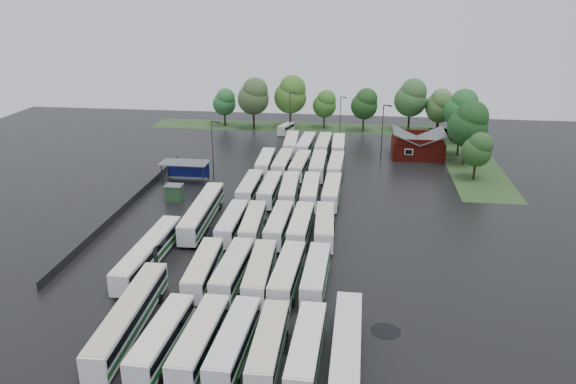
# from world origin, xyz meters

# --- Properties ---
(ground) EXTENTS (160.00, 160.00, 0.00)m
(ground) POSITION_xyz_m (0.00, 0.00, 0.00)
(ground) COLOR black
(ground) RESTS_ON ground
(brick_building) EXTENTS (10.07, 8.60, 5.39)m
(brick_building) POSITION_xyz_m (24.00, 42.77, 1.87)
(brick_building) COLOR #65120B
(brick_building) RESTS_ON ground
(wash_shed) EXTENTS (8.20, 4.20, 3.58)m
(wash_shed) POSITION_xyz_m (-17.20, 22.02, 2.99)
(wash_shed) COLOR #2D2D30
(wash_shed) RESTS_ON ground
(utility_hut) EXTENTS (2.70, 2.20, 2.62)m
(utility_hut) POSITION_xyz_m (-16.20, 12.60, 1.32)
(utility_hut) COLOR #234626
(utility_hut) RESTS_ON ground
(grass_strip_north) EXTENTS (80.00, 10.00, 0.01)m
(grass_strip_north) POSITION_xyz_m (2.00, 64.80, 0.01)
(grass_strip_north) COLOR #28451D
(grass_strip_north) RESTS_ON ground
(grass_strip_east) EXTENTS (10.00, 50.00, 0.01)m
(grass_strip_east) POSITION_xyz_m (34.00, 42.80, 0.01)
(grass_strip_east) COLOR #28451D
(grass_strip_east) RESTS_ON ground
(west_fence) EXTENTS (0.10, 50.00, 1.20)m
(west_fence) POSITION_xyz_m (-22.20, 8.00, 0.60)
(west_fence) COLOR #2D2D30
(west_fence) RESTS_ON ground
(bus_r0c0) EXTENTS (2.88, 11.62, 3.21)m
(bus_r0c0) POSITION_xyz_m (-4.59, -26.11, 1.77)
(bus_r0c0) COLOR silver
(bus_r0c0) RESTS_ON ground
(bus_r0c1) EXTENTS (2.85, 11.84, 3.28)m
(bus_r0c1) POSITION_xyz_m (-1.06, -25.95, 1.80)
(bus_r0c1) COLOR silver
(bus_r0c1) RESTS_ON ground
(bus_r0c2) EXTENTS (2.90, 11.74, 3.25)m
(bus_r0c2) POSITION_xyz_m (2.02, -25.86, 1.78)
(bus_r0c2) COLOR silver
(bus_r0c2) RESTS_ON ground
(bus_r0c3) EXTENTS (2.55, 11.40, 3.17)m
(bus_r0c3) POSITION_xyz_m (5.19, -25.90, 1.74)
(bus_r0c3) COLOR silver
(bus_r0c3) RESTS_ON ground
(bus_r0c4) EXTENTS (2.76, 11.77, 3.26)m
(bus_r0c4) POSITION_xyz_m (8.59, -26.09, 1.79)
(bus_r0c4) COLOR silver
(bus_r0c4) RESTS_ON ground
(bus_r1c0) EXTENTS (2.93, 11.52, 3.18)m
(bus_r1c0) POSITION_xyz_m (-4.48, -12.52, 1.75)
(bus_r1c0) COLOR silver
(bus_r1c0) RESTS_ON ground
(bus_r1c1) EXTENTS (2.77, 11.68, 3.23)m
(bus_r1c1) POSITION_xyz_m (-1.13, -12.34, 1.78)
(bus_r1c1) COLOR silver
(bus_r1c1) RESTS_ON ground
(bus_r1c2) EXTENTS (2.95, 11.84, 3.27)m
(bus_r1c2) POSITION_xyz_m (2.04, -12.62, 1.80)
(bus_r1c2) COLOR silver
(bus_r1c2) RESTS_ON ground
(bus_r1c3) EXTENTS (2.89, 11.72, 3.24)m
(bus_r1c3) POSITION_xyz_m (5.11, -12.51, 1.78)
(bus_r1c3) COLOR silver
(bus_r1c3) RESTS_ON ground
(bus_r1c4) EXTENTS (2.61, 11.35, 3.15)m
(bus_r1c4) POSITION_xyz_m (8.27, -12.15, 1.73)
(bus_r1c4) COLOR silver
(bus_r1c4) RESTS_ON ground
(bus_r2c0) EXTENTS (2.44, 11.22, 3.12)m
(bus_r2c0) POSITION_xyz_m (-4.22, 0.91, 1.72)
(bus_r2c0) COLOR silver
(bus_r2c0) RESTS_ON ground
(bus_r2c1) EXTENTS (2.91, 11.29, 3.11)m
(bus_r2c1) POSITION_xyz_m (-1.31, 0.88, 1.71)
(bus_r2c1) COLOR silver
(bus_r2c1) RESTS_ON ground
(bus_r2c2) EXTENTS (2.60, 11.39, 3.16)m
(bus_r2c2) POSITION_xyz_m (2.17, 1.18, 1.74)
(bus_r2c2) COLOR silver
(bus_r2c2) RESTS_ON ground
(bus_r2c3) EXTENTS (2.60, 11.53, 3.20)m
(bus_r2c3) POSITION_xyz_m (5.16, 0.96, 1.76)
(bus_r2c3) COLOR silver
(bus_r2c3) RESTS_ON ground
(bus_r2c4) EXTENTS (3.00, 11.65, 3.21)m
(bus_r2c4) POSITION_xyz_m (8.31, 1.36, 1.77)
(bus_r2c4) COLOR silver
(bus_r2c4) RESTS_ON ground
(bus_r3c0) EXTENTS (2.45, 11.44, 3.18)m
(bus_r3c0) POSITION_xyz_m (-4.50, 14.97, 1.75)
(bus_r3c0) COLOR silver
(bus_r3c0) RESTS_ON ground
(bus_r3c1) EXTENTS (2.41, 11.21, 3.12)m
(bus_r3c1) POSITION_xyz_m (-1.26, 14.83, 1.72)
(bus_r3c1) COLOR silver
(bus_r3c1) RESTS_ON ground
(bus_r3c2) EXTENTS (2.97, 11.70, 3.23)m
(bus_r3c2) POSITION_xyz_m (1.89, 14.55, 1.78)
(bus_r3c2) COLOR silver
(bus_r3c2) RESTS_ON ground
(bus_r3c3) EXTENTS (2.78, 11.72, 3.25)m
(bus_r3c3) POSITION_xyz_m (5.18, 14.59, 1.79)
(bus_r3c3) COLOR silver
(bus_r3c3) RESTS_ON ground
(bus_r3c4) EXTENTS (2.61, 11.57, 3.21)m
(bus_r3c4) POSITION_xyz_m (8.50, 14.96, 1.77)
(bus_r3c4) COLOR silver
(bus_r3c4) RESTS_ON ground
(bus_r4c0) EXTENTS (2.84, 11.50, 3.18)m
(bus_r4c0) POSITION_xyz_m (-4.34, 28.73, 1.75)
(bus_r4c0) COLOR silver
(bus_r4c0) RESTS_ON ground
(bus_r4c1) EXTENTS (2.63, 11.61, 3.22)m
(bus_r4c1) POSITION_xyz_m (-1.10, 28.54, 1.77)
(bus_r4c1) COLOR silver
(bus_r4c1) RESTS_ON ground
(bus_r4c2) EXTENTS (2.93, 11.53, 3.18)m
(bus_r4c2) POSITION_xyz_m (2.09, 28.12, 1.75)
(bus_r4c2) COLOR silver
(bus_r4c2) RESTS_ON ground
(bus_r4c3) EXTENTS (2.61, 11.89, 3.31)m
(bus_r4c3) POSITION_xyz_m (5.33, 28.10, 1.82)
(bus_r4c3) COLOR silver
(bus_r4c3) RESTS_ON ground
(bus_r4c4) EXTENTS (2.62, 11.42, 3.17)m
(bus_r4c4) POSITION_xyz_m (8.50, 28.22, 1.74)
(bus_r4c4) COLOR silver
(bus_r4c4) RESTS_ON ground
(bus_r5c1) EXTENTS (3.11, 11.98, 3.30)m
(bus_r5c1) POSITION_xyz_m (-1.23, 42.04, 1.82)
(bus_r5c1) COLOR silver
(bus_r5c1) RESTS_ON ground
(bus_r5c2) EXTENTS (3.06, 11.85, 3.27)m
(bus_r5c2) POSITION_xyz_m (1.83, 41.72, 1.80)
(bus_r5c2) COLOR silver
(bus_r5c2) RESTS_ON ground
(bus_r5c3) EXTENTS (2.79, 11.92, 3.30)m
(bus_r5c3) POSITION_xyz_m (5.30, 41.68, 1.82)
(bus_r5c3) COLOR silver
(bus_r5c3) RESTS_ON ground
(bus_r5c4) EXTENTS (2.64, 11.37, 3.15)m
(bus_r5c4) POSITION_xyz_m (8.33, 42.02, 1.73)
(bus_r5c4) COLOR silver
(bus_r5c4) RESTS_ON ground
(artic_bus_west_a) EXTENTS (3.04, 17.34, 3.20)m
(artic_bus_west_a) POSITION_xyz_m (-9.03, -22.86, 1.78)
(artic_bus_west_a) COLOR silver
(artic_bus_west_a) RESTS_ON ground
(artic_bus_west_b) EXTENTS (3.03, 17.76, 3.28)m
(artic_bus_west_b) POSITION_xyz_m (-9.27, 4.15, 1.82)
(artic_bus_west_b) COLOR silver
(artic_bus_west_b) RESTS_ON ground
(artic_bus_west_c) EXTENTS (2.81, 17.03, 3.15)m
(artic_bus_west_c) POSITION_xyz_m (-12.20, -9.22, 1.75)
(artic_bus_west_c) COLOR silver
(artic_bus_west_c) RESTS_ON ground
(artic_bus_east) EXTENTS (2.58, 17.52, 3.25)m
(artic_bus_east) POSITION_xyz_m (12.07, -26.73, 1.80)
(artic_bus_east) COLOR silver
(artic_bus_east) RESTS_ON ground
(minibus) EXTENTS (3.47, 5.67, 2.33)m
(minibus) POSITION_xyz_m (-4.39, 57.41, 1.29)
(minibus) COLOR silver
(minibus) RESTS_ON ground
(tree_north_0) EXTENTS (5.56, 5.56, 9.21)m
(tree_north_0) POSITION_xyz_m (-20.14, 63.82, 5.92)
(tree_north_0) COLOR black
(tree_north_0) RESTS_ON ground
(tree_north_1) EXTENTS (7.40, 7.40, 12.26)m
(tree_north_1) POSITION_xyz_m (-12.52, 61.53, 7.89)
(tree_north_1) COLOR black
(tree_north_1) RESTS_ON ground
(tree_north_2) EXTENTS (7.67, 7.67, 12.71)m
(tree_north_2) POSITION_xyz_m (-3.96, 63.32, 8.18)
(tree_north_2) COLOR black
(tree_north_2) RESTS_ON ground
(tree_north_3) EXTENTS (5.57, 5.57, 9.22)m
(tree_north_3) POSITION_xyz_m (4.03, 64.42, 5.93)
(tree_north_3) COLOR #34241C
(tree_north_3) RESTS_ON ground
(tree_north_4) EXTENTS (6.17, 6.17, 10.22)m
(tree_north_4) POSITION_xyz_m (13.39, 62.42, 6.57)
(tree_north_4) COLOR #3C2718
(tree_north_4) RESTS_ON ground
(tree_north_5) EXTENTS (7.47, 7.47, 12.38)m
(tree_north_5) POSITION_xyz_m (23.96, 63.95, 7.97)
(tree_north_5) COLOR black
(tree_north_5) RESTS_ON ground
(tree_north_6) EXTENTS (6.16, 6.16, 10.20)m
(tree_north_6) POSITION_xyz_m (30.47, 64.27, 6.56)
(tree_north_6) COLOR #372B1B
(tree_north_6) RESTS_ON ground
(tree_east_0) EXTENTS (5.20, 5.20, 8.61)m
(tree_east_0) POSITION_xyz_m (32.84, 29.39, 5.53)
(tree_east_0) COLOR black
(tree_east_0) RESTS_ON ground
(tree_east_1) EXTENTS (7.46, 7.46, 12.35)m
(tree_east_1) POSITION_xyz_m (32.59, 38.36, 7.95)
(tree_east_1) COLOR #372818
(tree_east_1) RESTS_ON ground
(tree_east_2) EXTENTS (4.78, 4.78, 7.91)m
(tree_east_2) POSITION_xyz_m (32.36, 44.86, 5.09)
(tree_east_2) COLOR black
(tree_east_2) RESTS_ON ground
(tree_east_3) EXTENTS (7.16, 7.16, 11.86)m
(tree_east_3) POSITION_xyz_m (33.80, 54.39, 7.63)
(tree_east_3) COLOR black
(tree_east_3) RESTS_ON ground
(tree_east_4) EXTENTS (5.81, 5.80, 9.60)m
(tree_east_4) POSITION_xyz_m (30.38, 61.79, 6.17)
(tree_east_4) COLOR black
(tree_east_4) RESTS_ON ground
(lamp_post_ne) EXTENTS (1.69, 0.33, 10.95)m
(lamp_post_ne) POSITION_xyz_m (16.88, 39.18, 6.36)
(lamp_post_ne) COLOR #2D2D30
(lamp_post_ne) RESTS_ON ground
(lamp_post_nw) EXTENTS (1.61, 0.31, 10.48)m
(lamp_post_nw) POSITION_xyz_m (-12.53, 23.57, 6.09)
(lamp_post_nw) COLOR #2D2D30
(lamp_post_nw) RESTS_ON ground
(lamp_post_back_w) EXTENTS (1.59, 0.31, 10.36)m
(lamp_post_back_w) POSITION_xyz_m (-2.97, 54.47, 6.01)
(lamp_post_back_w) COLOR #2D2D30
(lamp_post_back_w) RESTS_ON ground
(lamp_post_back_e) EXTENTS (1.42, 0.28, 9.22)m
(lamp_post_back_e) POSITION_xyz_m (8.12, 56.08, 5.35)
(lamp_post_back_e) COLOR #2D2D30
(lamp_post_back_e) RESTS_ON ground
(puddle_0) EXTENTS (3.76, 3.76, 0.01)m
(puddle_0) POSITION_xyz_m (-4.34, -17.17, 0.00)
(puddle_0) COLOR black
(puddle_0) RESTS_ON ground
(puddle_1) EXTENTS (3.45, 3.45, 0.01)m
(puddle_1) POSITION_xyz_m (6.46, -23.02, 0.00)
(puddle_1) COLOR black
(puddle_1) RESTS_ON ground
(puddle_2) EXTENTS (7.89, 7.89, 0.01)m
(puddle_2) POSITION_xyz_m (-6.79, -0.88, 0.00)
(puddle_2) COLOR black
(puddle_2) RESTS_ON ground
(puddle_3) EXTENTS (5.11, 5.11, 0.01)m
(puddle_3) POSITION_xyz_m (2.83, -2.89, 0.00)
(puddle_3) COLOR black
(puddle_3) RESTS_ON ground
(puddle_4) EXTENTS (3.00, 3.00, 0.01)m
(puddle_4) POSITION_xyz_m (15.79, -19.63, 0.00)
(puddle_4) COLOR black
(puddle_4) RESTS_ON ground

